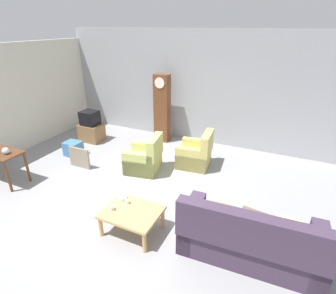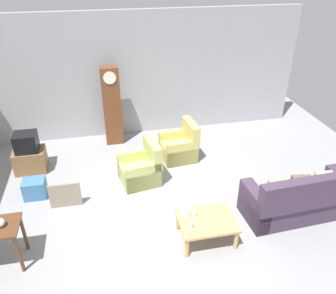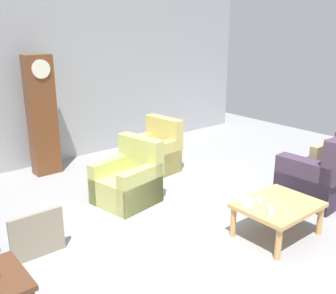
% 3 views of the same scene
% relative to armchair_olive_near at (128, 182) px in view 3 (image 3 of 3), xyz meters
% --- Properties ---
extents(ground_plane, '(10.40, 10.40, 0.00)m').
position_rel_armchair_olive_near_xyz_m(ground_plane, '(0.40, -1.18, -0.31)').
color(ground_plane, gray).
extents(garage_door_wall, '(8.40, 0.16, 3.20)m').
position_rel_armchair_olive_near_xyz_m(garage_door_wall, '(0.40, 2.42, 1.29)').
color(garage_door_wall, '#9EA0A5').
rests_on(garage_door_wall, ground_plane).
extents(armchair_olive_near, '(0.91, 0.89, 0.92)m').
position_rel_armchair_olive_near_xyz_m(armchair_olive_near, '(0.00, 0.00, 0.00)').
color(armchair_olive_near, '#B7BC66').
rests_on(armchair_olive_near, ground_plane).
extents(armchair_olive_far, '(0.86, 0.83, 0.92)m').
position_rel_armchair_olive_near_xyz_m(armchair_olive_far, '(1.04, 0.77, 0.00)').
color(armchair_olive_far, tan).
rests_on(armchair_olive_far, ground_plane).
extents(coffee_table_wood, '(0.96, 0.76, 0.43)m').
position_rel_armchair_olive_near_xyz_m(coffee_table_wood, '(0.86, -1.95, 0.06)').
color(coffee_table_wood, tan).
rests_on(coffee_table_wood, ground_plane).
extents(grandfather_clock, '(0.44, 0.30, 2.02)m').
position_rel_armchair_olive_near_xyz_m(grandfather_clock, '(-0.45, 1.88, 0.71)').
color(grandfather_clock, brown).
rests_on(grandfather_clock, ground_plane).
extents(framed_picture_leaning, '(0.60, 0.05, 0.53)m').
position_rel_armchair_olive_near_xyz_m(framed_picture_leaning, '(-1.57, -0.55, -0.04)').
color(framed_picture_leaning, gray).
rests_on(framed_picture_leaning, ground_plane).
extents(cup_white_porcelain, '(0.07, 0.07, 0.08)m').
position_rel_armchair_olive_near_xyz_m(cup_white_porcelain, '(0.68, -1.80, 0.16)').
color(cup_white_porcelain, white).
rests_on(cup_white_porcelain, coffee_table_wood).
extents(cup_blue_rimmed, '(0.08, 0.08, 0.09)m').
position_rel_armchair_olive_near_xyz_m(cup_blue_rimmed, '(0.54, -2.06, 0.17)').
color(cup_blue_rimmed, silver).
rests_on(cup_blue_rimmed, coffee_table_wood).
extents(bowl_white_stacked, '(0.18, 0.18, 0.07)m').
position_rel_armchair_olive_near_xyz_m(bowl_white_stacked, '(0.53, -1.74, 0.15)').
color(bowl_white_stacked, white).
rests_on(bowl_white_stacked, coffee_table_wood).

